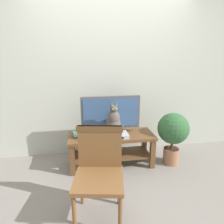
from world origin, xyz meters
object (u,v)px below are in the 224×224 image
tv_stand (111,143)px  wooden_chair (99,167)px  book_stack (81,134)px  media_box (113,135)px  cat (113,122)px  potted_plant (173,132)px  tv (111,114)px

tv_stand → wooden_chair: 0.98m
book_stack → media_box: bearing=-13.3°
wooden_chair → book_stack: 0.95m
cat → potted_plant: (0.89, -0.00, -0.20)m
wooden_chair → media_box: bearing=71.1°
tv_stand → book_stack: bearing=178.4°
tv_stand → tv: 0.44m
tv_stand → potted_plant: bearing=-7.0°
book_stack → potted_plant: potted_plant is taller
tv_stand → book_stack: book_stack is taller
media_box → potted_plant: bearing=-1.1°
wooden_chair → potted_plant: (1.17, 0.81, -0.02)m
media_box → tv_stand: bearing=96.0°
tv_stand → media_box: size_ratio=2.99×
cat → potted_plant: bearing=-0.3°
media_box → wooden_chair: 0.88m
tv_stand → book_stack: 0.47m
wooden_chair → book_stack: size_ratio=3.78×
tv → media_box: (0.01, -0.16, -0.27)m
wooden_chair → potted_plant: 1.43m
tv → potted_plant: size_ratio=1.08×
tv → media_box: size_ratio=2.07×
media_box → cat: cat is taller
media_box → cat: bearing=-85.5°
tv → tv_stand: bearing=-90.0°
book_stack → potted_plant: (1.34, -0.12, -0.01)m
potted_plant → tv_stand: bearing=173.0°
cat → tv_stand: bearing=95.8°
potted_plant → book_stack: bearing=174.7°
book_stack → potted_plant: size_ratio=0.31×
wooden_chair → book_stack: (-0.16, 0.94, -0.01)m
tv_stand → wooden_chair: wooden_chair is taller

